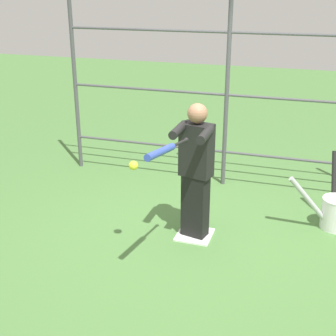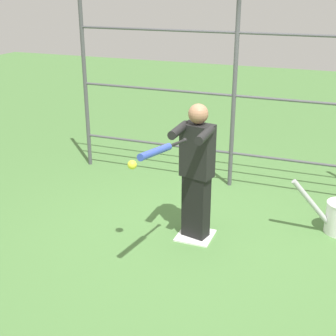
# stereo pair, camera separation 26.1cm
# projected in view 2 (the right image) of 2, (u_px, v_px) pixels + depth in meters

# --- Properties ---
(ground_plane) EXTENTS (24.00, 24.00, 0.00)m
(ground_plane) POSITION_uv_depth(u_px,v_px,m) (195.00, 236.00, 5.44)
(ground_plane) COLOR #4C7A3D
(home_plate) EXTENTS (0.40, 0.40, 0.02)m
(home_plate) POSITION_uv_depth(u_px,v_px,m) (195.00, 235.00, 5.44)
(home_plate) COLOR white
(home_plate) RESTS_ON ground
(fence_backstop) EXTENTS (4.69, 0.06, 2.64)m
(fence_backstop) POSITION_uv_depth(u_px,v_px,m) (234.00, 96.00, 6.34)
(fence_backstop) COLOR #4C4C51
(fence_backstop) RESTS_ON ground
(batter) EXTENTS (0.40, 0.59, 1.57)m
(batter) POSITION_uv_depth(u_px,v_px,m) (196.00, 169.00, 5.11)
(batter) COLOR black
(batter) RESTS_ON ground
(baseball_bat_swinging) EXTENTS (0.15, 0.88, 0.16)m
(baseball_bat_swinging) POSITION_uv_depth(u_px,v_px,m) (159.00, 150.00, 4.14)
(baseball_bat_swinging) COLOR black
(softball_in_flight) EXTENTS (0.10, 0.10, 0.10)m
(softball_in_flight) POSITION_uv_depth(u_px,v_px,m) (132.00, 165.00, 4.70)
(softball_in_flight) COLOR yellow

